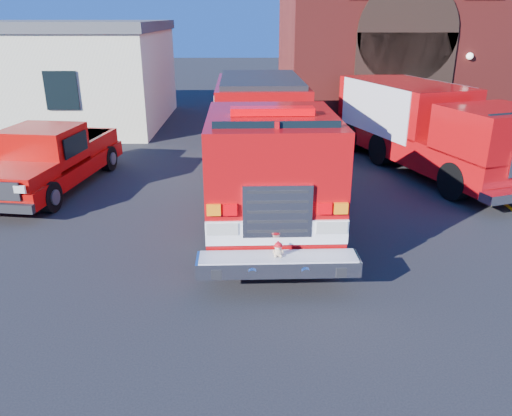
{
  "coord_description": "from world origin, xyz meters",
  "views": [
    {
      "loc": [
        -0.1,
        -9.65,
        4.58
      ],
      "look_at": [
        0.0,
        -1.2,
        1.3
      ],
      "focal_mm": 35.0,
      "sensor_mm": 36.0,
      "label": 1
    }
  ],
  "objects_px": {
    "fire_station": "(453,23)",
    "pickup_truck": "(51,159)",
    "fire_engine": "(264,144)",
    "secondary_truck": "(427,125)",
    "side_building": "(47,73)"
  },
  "relations": [
    {
      "from": "fire_station",
      "to": "pickup_truck",
      "type": "bearing_deg",
      "value": -145.23
    },
    {
      "from": "fire_station",
      "to": "fire_engine",
      "type": "bearing_deg",
      "value": -127.9
    },
    {
      "from": "fire_engine",
      "to": "secondary_truck",
      "type": "height_order",
      "value": "fire_engine"
    },
    {
      "from": "side_building",
      "to": "fire_engine",
      "type": "relative_size",
      "value": 1.06
    },
    {
      "from": "fire_station",
      "to": "secondary_truck",
      "type": "xyz_separation_m",
      "value": [
        -3.61,
        -8.42,
        -2.86
      ]
    },
    {
      "from": "pickup_truck",
      "to": "fire_engine",
      "type": "bearing_deg",
      "value": -10.15
    },
    {
      "from": "fire_engine",
      "to": "secondary_truck",
      "type": "bearing_deg",
      "value": 28.6
    },
    {
      "from": "fire_station",
      "to": "side_building",
      "type": "height_order",
      "value": "fire_station"
    },
    {
      "from": "side_building",
      "to": "pickup_truck",
      "type": "xyz_separation_m",
      "value": [
        3.36,
        -9.17,
        -1.36
      ]
    },
    {
      "from": "side_building",
      "to": "secondary_truck",
      "type": "xyz_separation_m",
      "value": [
        14.38,
        -7.43,
        -0.81
      ]
    },
    {
      "from": "side_building",
      "to": "fire_station",
      "type": "bearing_deg",
      "value": 3.14
    },
    {
      "from": "fire_engine",
      "to": "pickup_truck",
      "type": "relative_size",
      "value": 1.69
    },
    {
      "from": "fire_station",
      "to": "pickup_truck",
      "type": "distance_m",
      "value": 18.14
    },
    {
      "from": "secondary_truck",
      "to": "fire_station",
      "type": "bearing_deg",
      "value": 66.82
    },
    {
      "from": "fire_station",
      "to": "pickup_truck",
      "type": "height_order",
      "value": "fire_station"
    }
  ]
}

